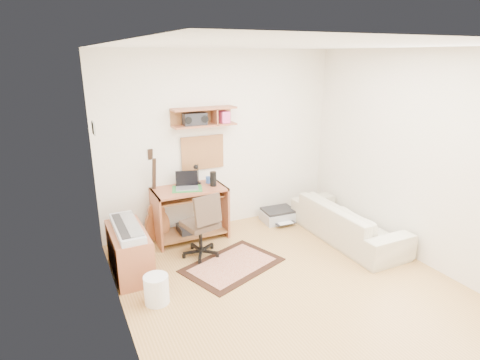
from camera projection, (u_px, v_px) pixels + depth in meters
name	position (u px, v px, depth m)	size (l,w,h in m)	color
floor	(292.00, 288.00, 4.47)	(3.60, 4.00, 0.01)	tan
ceiling	(303.00, 45.00, 3.68)	(3.60, 4.00, 0.01)	white
back_wall	(221.00, 141.00, 5.79)	(3.60, 0.01, 2.60)	white
left_wall	(118.00, 206.00, 3.33)	(0.01, 4.00, 2.60)	white
right_wall	(421.00, 159.00, 4.82)	(0.01, 4.00, 2.60)	white
wall_shelf	(204.00, 117.00, 5.44)	(0.90, 0.25, 0.26)	#A35939
cork_board	(203.00, 153.00, 5.69)	(0.64, 0.03, 0.49)	#A38851
wall_photo	(94.00, 128.00, 4.49)	(0.02, 0.20, 0.15)	#4C8CBF
desk	(190.00, 213.00, 5.58)	(1.00, 0.55, 0.75)	#A35939
laptop	(187.00, 181.00, 5.40)	(0.31, 0.31, 0.23)	silver
speaker	(213.00, 179.00, 5.54)	(0.09, 0.09, 0.20)	black
desk_lamp	(198.00, 174.00, 5.62)	(0.10, 0.10, 0.29)	black
pencil_cup	(208.00, 180.00, 5.67)	(0.07, 0.07, 0.10)	#385EAA
boombox	(195.00, 119.00, 5.38)	(0.32, 0.15, 0.16)	black
rug	(232.00, 265.00, 4.93)	(1.17, 0.78, 0.02)	#D0B08C
task_chair	(200.00, 224.00, 5.05)	(0.46, 0.46, 0.89)	#3B2E23
cabinet	(129.00, 252.00, 4.70)	(0.40, 0.90, 0.55)	#A35939
music_keyboard	(127.00, 228.00, 4.61)	(0.27, 0.88, 0.08)	#B2B5BA
guitar	(156.00, 197.00, 5.43)	(0.35, 0.22, 1.31)	#AF6336
waste_basket	(157.00, 289.00, 4.16)	(0.26, 0.26, 0.31)	white
printer	(278.00, 216.00, 6.23)	(0.50, 0.39, 0.19)	#A5A8AA
sofa	(348.00, 215.00, 5.55)	(1.82, 0.53, 0.71)	#C2B99A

